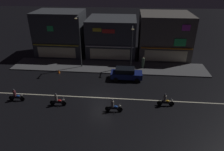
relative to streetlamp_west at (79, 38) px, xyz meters
name	(u,v)px	position (x,y,z in m)	size (l,w,h in m)	color
ground_plane	(101,98)	(4.19, -8.24, -4.70)	(140.00, 140.00, 0.00)	black
lane_divider_stripe	(101,98)	(4.19, -8.24, -4.70)	(28.52, 0.16, 0.01)	beige
sidewalk_far	(108,67)	(4.19, 0.59, -4.63)	(30.02, 4.63, 0.14)	#4C4C4F
storefront_left_block	(112,36)	(4.19, 6.70, -1.49)	(8.27, 7.76, 6.43)	#383A3F
storefront_center_block	(164,35)	(13.20, 6.82, -1.06)	(8.44, 8.01, 7.29)	#56514C
storefront_right_block	(61,33)	(-4.82, 6.03, -0.93)	(8.10, 6.42, 7.55)	#383A3F
streetlamp_west	(79,38)	(0.00, 0.00, 0.00)	(0.44, 1.64, 7.82)	#47494C
streetlamp_mid	(132,44)	(7.69, 0.51, -0.74)	(0.44, 1.64, 6.41)	#47494C
pedestrian_on_sidewalk	(143,63)	(9.52, 0.60, -3.76)	(0.41, 0.41, 1.76)	#4C664C
parked_car_near_kerb	(126,74)	(7.03, -3.20, -3.83)	(4.30, 1.98, 1.67)	navy
motorcycle_lead	(165,101)	(11.56, -9.16, -4.07)	(1.90, 0.60, 1.52)	black
motorcycle_following	(57,100)	(-0.40, -10.14, -4.07)	(1.90, 0.60, 1.52)	black
motorcycle_opposite_lane	(16,96)	(-5.48, -9.65, -4.07)	(1.90, 0.60, 1.52)	black
motorcycle_trailing_far	(113,106)	(5.90, -10.73, -4.07)	(1.90, 0.60, 1.52)	black
traffic_cone	(59,71)	(-2.91, -2.16, -4.43)	(0.36, 0.36, 0.55)	orange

